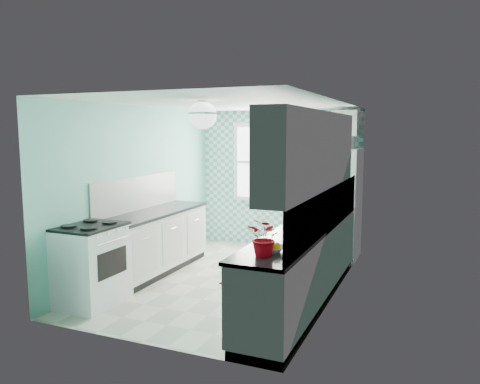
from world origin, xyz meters
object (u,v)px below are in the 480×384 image
at_px(ceiling_light, 203,115).
at_px(fridge, 335,203).
at_px(sink, 326,214).
at_px(fruit_bowl, 271,249).
at_px(microwave, 336,139).
at_px(potted_plant, 265,238).
at_px(stove, 91,263).

height_order(ceiling_light, fridge, ceiling_light).
relative_size(sink, fruit_bowl, 2.07).
bearing_deg(fridge, sink, -86.76).
bearing_deg(ceiling_light, fruit_bowl, -36.23).
bearing_deg(microwave, sink, 91.59).
bearing_deg(potted_plant, sink, 89.91).
distance_m(ceiling_light, sink, 2.39).
bearing_deg(ceiling_light, potted_plant, -41.46).
height_order(fridge, microwave, microwave).
xyz_separation_m(stove, potted_plant, (2.40, -0.36, 0.62)).
relative_size(ceiling_light, fridge, 0.19).
xyz_separation_m(stove, sink, (2.40, 2.23, 0.42)).
xyz_separation_m(fridge, potted_plant, (0.09, -3.68, 0.21)).
bearing_deg(microwave, fridge, 50.16).
distance_m(potted_plant, microwave, 3.79).
bearing_deg(ceiling_light, stove, -149.76).
relative_size(ceiling_light, potted_plant, 0.94).
bearing_deg(fridge, ceiling_light, -114.62).
relative_size(fridge, sink, 3.46).
relative_size(fruit_bowl, potted_plant, 0.69).
xyz_separation_m(stove, microwave, (2.31, 3.32, 1.49)).
bearing_deg(ceiling_light, microwave, 67.07).
height_order(sink, microwave, microwave).
height_order(fridge, sink, fridge).
bearing_deg(sink, fruit_bowl, -92.37).
bearing_deg(fruit_bowl, stove, 175.70).
distance_m(sink, microwave, 1.53).
xyz_separation_m(fridge, fruit_bowl, (0.09, -3.50, 0.05)).
height_order(ceiling_light, stove, ceiling_light).
height_order(fruit_bowl, microwave, microwave).
height_order(fridge, potted_plant, fridge).
distance_m(ceiling_light, fruit_bowl, 2.01).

